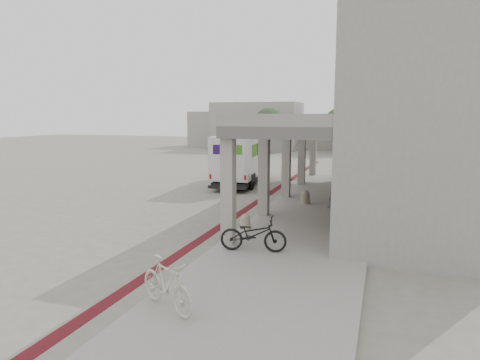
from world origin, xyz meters
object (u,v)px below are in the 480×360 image
(utility_cabinet, at_px, (338,206))
(bicycle_cream, at_px, (167,284))
(fedex_truck, at_px, (242,158))
(bench, at_px, (337,217))
(bicycle_black, at_px, (253,234))

(utility_cabinet, distance_m, bicycle_cream, 9.21)
(fedex_truck, xyz_separation_m, utility_cabinet, (6.28, -7.49, -0.93))
(bicycle_cream, bearing_deg, utility_cabinet, 14.16)
(utility_cabinet, bearing_deg, bench, -88.09)
(utility_cabinet, relative_size, bicycle_black, 0.50)
(bicycle_black, bearing_deg, fedex_truck, 10.06)
(bench, relative_size, bicycle_cream, 0.93)
(bicycle_black, relative_size, bicycle_cream, 1.08)
(bicycle_black, height_order, bicycle_cream, bicycle_cream)
(bench, xyz_separation_m, bicycle_black, (-1.93, -3.91, 0.23))
(bench, bearing_deg, utility_cabinet, 85.63)
(utility_cabinet, relative_size, bicycle_cream, 0.54)
(fedex_truck, xyz_separation_m, bicycle_cream, (3.85, -16.37, -0.88))
(fedex_truck, bearing_deg, utility_cabinet, -54.53)
(bench, distance_m, bicycle_black, 4.37)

